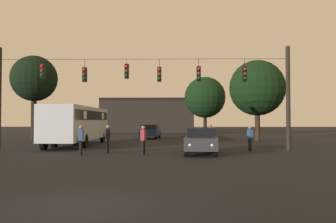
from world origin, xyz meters
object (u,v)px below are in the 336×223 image
(pedestrian_crossing_right, at_px, (250,137))
(tree_left_silhouette, at_px, (257,88))
(car_far_left, at_px, (151,131))
(pedestrian_crossing_center, at_px, (81,138))
(city_bus, at_px, (78,122))
(pedestrian_crossing_left, at_px, (108,137))
(pedestrian_near_bus, at_px, (143,138))
(car_near_right, at_px, (201,140))
(tree_right_far, at_px, (205,97))
(tree_behind_building, at_px, (34,79))
(pedestrian_trailing, at_px, (210,135))

(pedestrian_crossing_right, height_order, tree_left_silhouette, tree_left_silhouette)
(car_far_left, height_order, pedestrian_crossing_center, pedestrian_crossing_center)
(city_bus, distance_m, tree_left_silhouette, 17.41)
(pedestrian_crossing_left, relative_size, pedestrian_near_bus, 1.02)
(city_bus, relative_size, pedestrian_near_bus, 6.66)
(pedestrian_crossing_center, height_order, tree_left_silhouette, tree_left_silhouette)
(car_near_right, relative_size, tree_left_silhouette, 0.57)
(car_near_right, distance_m, tree_right_far, 23.47)
(pedestrian_crossing_center, distance_m, tree_right_far, 25.92)
(pedestrian_crossing_left, bearing_deg, car_near_right, -4.46)
(pedestrian_crossing_right, xyz_separation_m, tree_right_far, (-0.95, 21.04, 3.99))
(pedestrian_crossing_left, height_order, tree_behind_building, tree_behind_building)
(city_bus, distance_m, pedestrian_crossing_left, 7.37)
(car_far_left, xyz_separation_m, tree_left_silhouette, (10.72, -3.92, 4.35))
(car_near_right, distance_m, pedestrian_crossing_center, 6.90)
(pedestrian_trailing, bearing_deg, pedestrian_crossing_right, -26.02)
(car_far_left, distance_m, pedestrian_trailing, 15.15)
(city_bus, distance_m, pedestrian_trailing, 10.69)
(pedestrian_crossing_left, height_order, pedestrian_crossing_center, pedestrian_crossing_left)
(city_bus, distance_m, car_near_right, 11.47)
(city_bus, xyz_separation_m, pedestrian_crossing_right, (12.43, -4.85, -0.96))
(city_bus, relative_size, tree_behind_building, 1.30)
(pedestrian_near_bus, xyz_separation_m, pedestrian_trailing, (4.19, 3.67, 0.03))
(pedestrian_crossing_right, distance_m, tree_behind_building, 22.99)
(pedestrian_crossing_left, relative_size, tree_right_far, 0.23)
(car_far_left, height_order, tree_behind_building, tree_behind_building)
(tree_left_silhouette, bearing_deg, pedestrian_crossing_center, -132.78)
(pedestrian_crossing_left, bearing_deg, pedestrian_crossing_center, -132.25)
(tree_left_silhouette, height_order, tree_behind_building, tree_behind_building)
(car_near_right, relative_size, tree_right_far, 0.60)
(pedestrian_near_bus, height_order, pedestrian_trailing, pedestrian_trailing)
(pedestrian_crossing_right, relative_size, tree_left_silhouette, 0.20)
(car_near_right, distance_m, pedestrian_near_bus, 3.40)
(city_bus, height_order, car_near_right, city_bus)
(car_near_right, distance_m, pedestrian_crossing_right, 3.80)
(tree_right_far, bearing_deg, city_bus, -125.33)
(car_far_left, relative_size, pedestrian_crossing_left, 2.63)
(pedestrian_near_bus, height_order, tree_right_far, tree_right_far)
(pedestrian_crossing_left, xyz_separation_m, tree_left_silhouette, (12.13, 13.09, 4.19))
(tree_behind_building, bearing_deg, pedestrian_crossing_left, -53.32)
(pedestrian_crossing_left, bearing_deg, pedestrian_near_bus, -23.45)
(tree_right_far, bearing_deg, tree_left_silhouette, -65.87)
(pedestrian_crossing_center, xyz_separation_m, pedestrian_trailing, (7.67, 4.08, 0.01))
(car_far_left, bearing_deg, pedestrian_trailing, -70.72)
(tree_behind_building, bearing_deg, pedestrian_crossing_right, -32.39)
(pedestrian_trailing, bearing_deg, tree_behind_building, 146.74)
(pedestrian_crossing_left, distance_m, pedestrian_trailing, 6.96)
(pedestrian_crossing_right, bearing_deg, tree_behind_building, 147.61)
(tree_behind_building, xyz_separation_m, tree_right_far, (17.95, 9.05, -1.25))
(tree_left_silhouette, distance_m, tree_behind_building, 22.22)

